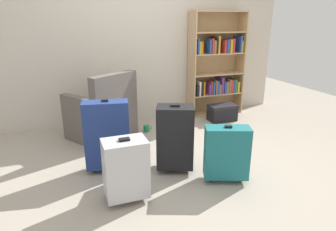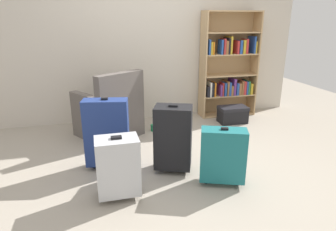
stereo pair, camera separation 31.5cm
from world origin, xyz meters
TOP-DOWN VIEW (x-y plane):
  - ground_plane at (0.00, 0.00)m, footprint 8.37×8.37m
  - back_wall at (0.00, 1.74)m, footprint 4.78×0.10m
  - bookshelf at (1.25, 1.55)m, footprint 0.91×0.29m
  - armchair at (-0.70, 1.05)m, footprint 0.97×0.97m
  - mug at (-0.10, 1.07)m, footprint 0.12×0.08m
  - storage_box at (1.16, 1.13)m, footprint 0.43×0.26m
  - suitcase_navy_blue at (-0.78, 0.11)m, footprint 0.48×0.27m
  - suitcase_black at (-0.13, -0.12)m, footprint 0.44×0.37m
  - suitcase_silver at (-0.72, -0.47)m, footprint 0.37×0.26m
  - suitcase_teal at (0.26, -0.50)m, footprint 0.46×0.33m

SIDE VIEW (x-z plane):
  - ground_plane at x=0.00m, z-range 0.00..0.00m
  - mug at x=-0.10m, z-range 0.00..0.10m
  - storage_box at x=1.16m, z-range 0.01..0.26m
  - suitcase_teal at x=0.26m, z-range 0.01..0.60m
  - suitcase_silver at x=-0.72m, z-range 0.01..0.60m
  - armchair at x=-0.70m, z-range -0.13..0.77m
  - suitcase_black at x=-0.13m, z-range 0.01..0.74m
  - suitcase_navy_blue at x=-0.78m, z-range 0.01..0.79m
  - bookshelf at x=1.25m, z-range -0.03..1.63m
  - back_wall at x=0.00m, z-range 0.00..2.60m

